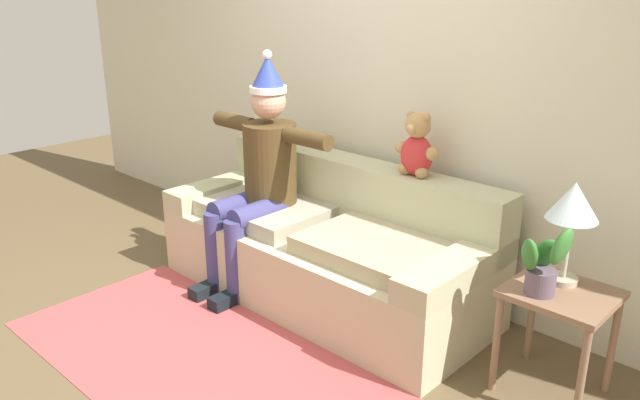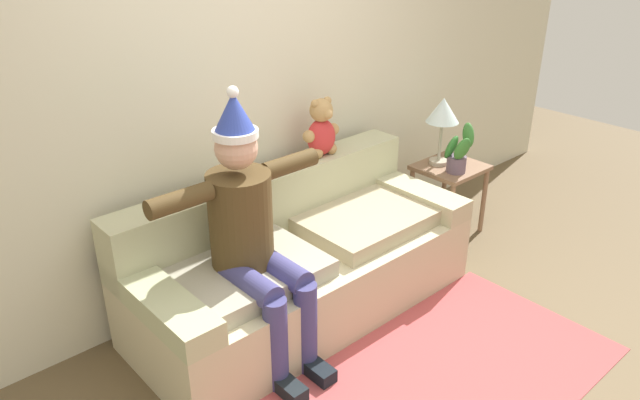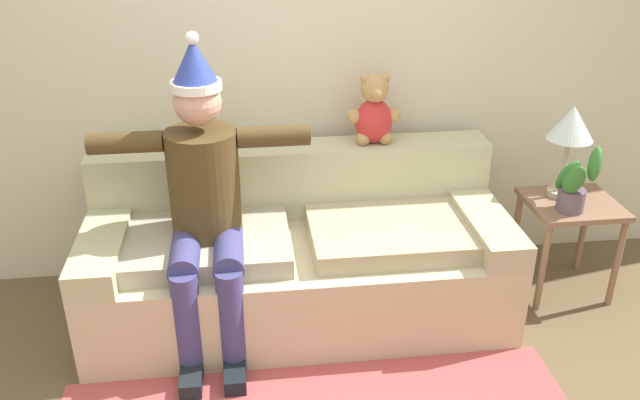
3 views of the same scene
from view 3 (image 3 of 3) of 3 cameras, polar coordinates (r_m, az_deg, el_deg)
The scene contains 7 objects.
back_wall at distance 3.59m, azimuth -2.97°, elevation 13.88°, with size 7.00×0.10×2.70m, color beige.
couch at distance 3.48m, azimuth -1.91°, elevation -4.76°, with size 2.13×0.90×0.83m.
person_seated at distance 3.12m, azimuth -10.01°, elevation 0.24°, with size 1.02×0.77×1.52m.
teddy_bear at distance 3.50m, azimuth 4.71°, elevation 7.58°, with size 0.29×0.17×0.38m.
side_table at distance 3.82m, azimuth 20.81°, elevation -1.45°, with size 0.48×0.43×0.55m.
table_lamp at distance 3.69m, azimuth 20.92°, elevation 5.90°, with size 0.24×0.24×0.51m.
potted_plant at distance 3.61m, azimuth 21.24°, elevation 1.27°, with size 0.24×0.25×0.37m.
Camera 3 is at (-0.25, -1.95, 2.11)m, focal length 36.95 mm.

